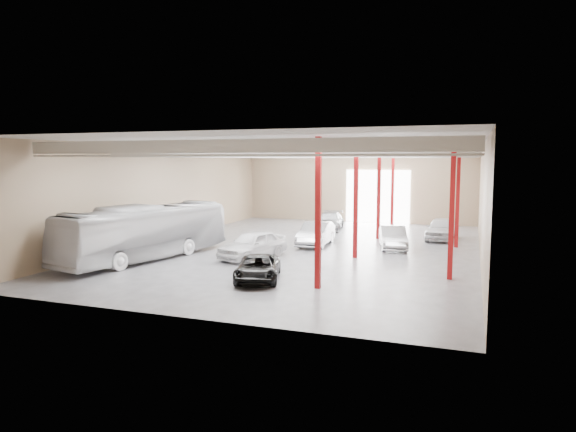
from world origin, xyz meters
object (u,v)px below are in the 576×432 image
Objects in this scene: car_row_c at (330,221)px; car_right_near at (393,237)px; coach_bus at (146,232)px; black_sedan at (258,268)px; car_right_far at (441,229)px; car_row_a at (253,245)px; car_row_b at (316,234)px.

car_right_near is (6.46, -7.62, 0.03)m from car_row_c.
coach_bus is 8.97m from black_sedan.
car_row_c is at bearing 77.24° from black_sedan.
car_right_far is at bearing -22.41° from car_row_c.
car_row_a is 6.22m from car_row_b.
car_row_b is at bearing 74.35° from black_sedan.
coach_bus reaches higher than car_row_a.
car_right_near reaches higher than car_row_c.
car_row_c is (-1.20, 8.12, -0.08)m from car_row_b.
black_sedan is 0.96× the size of car_right_near.
coach_bus is 6.44m from car_row_a.
black_sedan is at bearing -6.75° from coach_bus.
car_row_b reaches higher than black_sedan.
car_right_near is 5.91m from car_right_far.
car_row_a is 0.99× the size of car_row_b.
car_right_near is at bearing 57.42° from car_row_a.
coach_bus is at bearing 144.55° from black_sedan.
car_row_a is 13.96m from car_row_c.
car_right_far reaches higher than car_row_c.
coach_bus is 17.78m from car_row_c.
black_sedan is 18.41m from car_right_far.
car_row_a is 9.80m from car_right_near.
coach_bus is 2.46× the size of car_right_far.
coach_bus is 21.38m from car_right_far.
car_row_a reaches higher than car_right_far.
coach_bus is at bearing -120.82° from car_row_c.
car_right_far is at bearing 65.53° from car_row_a.
car_row_a is 0.97× the size of car_row_c.
car_right_near is (4.93, 11.50, 0.15)m from black_sedan.
car_right_near reaches higher than black_sedan.
car_row_a is at bearing -102.06° from car_row_c.
car_row_a reaches higher than black_sedan.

